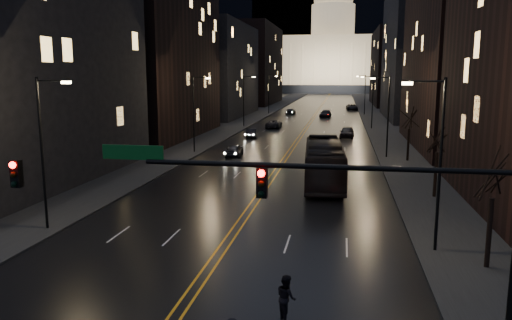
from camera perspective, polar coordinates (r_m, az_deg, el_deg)
The scene contains 33 objects.
road at distance 146.35m, azimuth 7.47°, elevation 6.11°, with size 20.00×320.00×0.02m, color black.
sidewalk_left at distance 147.59m, azimuth 2.00°, elevation 6.24°, with size 8.00×320.00×0.16m, color black.
sidewalk_right at distance 146.43m, azimuth 12.98°, elevation 5.97°, with size 8.00×320.00×0.16m, color black.
center_line at distance 146.35m, azimuth 7.47°, elevation 6.11°, with size 0.62×320.00×0.01m, color orange.
building_left_near at distance 46.63m, azimuth -26.18°, elevation 11.07°, with size 12.00×28.00×22.00m, color black.
building_left_mid at distance 75.15m, azimuth -11.63°, elevation 13.28°, with size 12.00×30.00×28.00m, color black.
building_left_far at distance 111.28m, azimuth -4.33°, elevation 10.18°, with size 12.00×34.00×20.00m, color black.
building_left_dist at distance 158.29m, azimuth -0.03°, elevation 10.80°, with size 12.00×40.00×24.00m, color black.
building_right_mid at distance 109.04m, azimuth 18.05°, elevation 11.33°, with size 12.00×34.00×26.00m, color black.
building_right_dist at distance 156.66m, azimuth 15.53°, elevation 10.10°, with size 12.00×40.00×22.00m, color black.
capitol at distance 266.13m, azimuth 8.68°, elevation 11.38°, with size 90.00×50.00×58.50m.
traffic_signal at distance 16.44m, azimuth 9.02°, elevation -4.59°, with size 17.29×0.45×7.00m.
streetlamp_right_near at distance 26.68m, azimuth 19.96°, elevation 0.43°, with size 2.13×0.25×9.00m.
streetlamp_left_near at distance 31.21m, azimuth -23.02°, elevation 1.51°, with size 2.13×0.25×9.00m.
streetlamp_right_mid at distance 56.29m, azimuth 14.70°, elevation 5.31°, with size 2.13×0.25×9.00m.
streetlamp_left_mid at distance 58.57m, azimuth -6.99°, elevation 5.72°, with size 2.13×0.25×9.00m.
streetlamp_right_far at distance 86.16m, azimuth 13.06°, elevation 6.82°, with size 2.13×0.25×9.00m.
streetlamp_left_far at distance 87.67m, azimuth -1.30°, elevation 7.11°, with size 2.13×0.25×9.00m.
streetlamp_right_dist at distance 116.11m, azimuth 12.26°, elevation 7.54°, with size 2.13×0.25×9.00m.
streetlamp_left_dist at distance 117.23m, azimuth 1.55°, elevation 7.78°, with size 2.13×0.25×9.00m.
tree_right_near at distance 25.35m, azimuth 25.54°, elevation -1.69°, with size 2.40×2.40×6.65m.
tree_right_mid at distance 38.84m, azimuth 20.06°, elevation 2.35°, with size 2.40×2.40×6.65m.
tree_right_far at distance 54.58m, azimuth 17.14°, elevation 4.48°, with size 2.40×2.40×6.65m.
bus at distance 42.33m, azimuth 7.77°, elevation -0.29°, with size 3.05×13.05×3.63m, color black.
oncoming_car_a at distance 56.12m, azimuth -2.52°, elevation 1.14°, with size 1.74×4.32×1.47m, color black.
oncoming_car_b at distance 72.93m, azimuth -0.48°, elevation 3.10°, with size 1.44×4.12×1.36m, color black.
oncoming_car_c at distance 86.45m, azimuth 2.06°, elevation 4.16°, with size 2.35×5.10×1.42m, color black.
oncoming_car_d at distance 115.55m, azimuth 3.96°, elevation 5.54°, with size 1.90×4.67×1.36m, color black.
receding_car_a at distance 64.55m, azimuth 6.80°, elevation 2.17°, with size 1.46×4.18×1.38m, color black.
receding_car_b at distance 73.85m, azimuth 10.35°, elevation 3.14°, with size 1.94×4.81×1.64m, color black.
receding_car_c at distance 108.79m, azimuth 7.95°, elevation 5.25°, with size 2.13×5.23×1.52m, color black.
receding_car_d at distance 132.06m, azimuth 10.91°, elevation 5.97°, with size 2.62×5.68×1.58m, color black.
pedestrian_b at distance 19.46m, azimuth 3.48°, elevation -15.38°, with size 0.85×0.47×1.76m, color black.
Camera 1 is at (6.05, -15.94, 9.14)m, focal length 35.00 mm.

